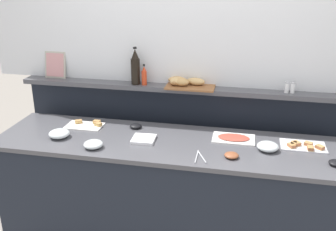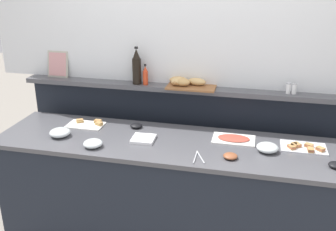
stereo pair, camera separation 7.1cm
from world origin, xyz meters
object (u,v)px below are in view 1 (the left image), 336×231
condiment_bowl_dark (336,163)px  wine_bottle_dark (135,68)px  glass_bowl_large (59,134)px  napkin_stack (144,139)px  cold_cuts_platter (234,138)px  bread_basket (183,82)px  sandwich_platter_side (86,125)px  salt_shaker (287,87)px  condiment_bowl_red (136,126)px  glass_bowl_medium (93,145)px  hot_sauce_bottle (144,76)px  pepper_shaker (293,88)px  sandwich_platter_front (303,146)px  serving_tongs (199,156)px  condiment_bowl_cream (232,155)px  glass_bowl_small (268,147)px  framed_picture (55,65)px

condiment_bowl_dark → wine_bottle_dark: 1.70m
glass_bowl_large → napkin_stack: size_ratio=0.95×
cold_cuts_platter → bread_basket: size_ratio=0.79×
sandwich_platter_side → salt_shaker: 1.65m
condiment_bowl_red → wine_bottle_dark: bearing=103.6°
condiment_bowl_dark → glass_bowl_medium: bearing=-177.3°
hot_sauce_bottle → pepper_shaker: 1.20m
hot_sauce_bottle → wine_bottle_dark: size_ratio=0.56×
napkin_stack → glass_bowl_large: bearing=-173.5°
sandwich_platter_front → hot_sauce_bottle: (-1.28, 0.33, 0.37)m
cold_cuts_platter → serving_tongs: bearing=-122.1°
serving_tongs → condiment_bowl_cream: bearing=10.3°
serving_tongs → cold_cuts_platter: bearing=57.9°
glass_bowl_medium → hot_sauce_bottle: bearing=71.5°
glass_bowl_large → napkin_stack: (0.65, 0.07, -0.02)m
sandwich_platter_front → salt_shaker: 0.50m
sandwich_platter_side → pepper_shaker: size_ratio=3.45×
sandwich_platter_front → glass_bowl_large: bearing=-173.7°
salt_shaker → bread_basket: salt_shaker is taller
condiment_bowl_cream → condiment_bowl_red: size_ratio=1.01×
napkin_stack → serving_tongs: bearing=-22.4°
glass_bowl_small → framed_picture: (-1.86, 0.49, 0.39)m
condiment_bowl_dark → condiment_bowl_cream: bearing=-177.5°
pepper_shaker → bread_basket: size_ratio=0.21×
glass_bowl_small → bread_basket: size_ratio=0.38×
condiment_bowl_dark → hot_sauce_bottle: 1.61m
sandwich_platter_side → framed_picture: 0.66m
condiment_bowl_cream → wine_bottle_dark: wine_bottle_dark is taller
cold_cuts_platter → framed_picture: 1.70m
framed_picture → condiment_bowl_cream: bearing=-22.2°
sandwich_platter_side → glass_bowl_medium: 0.43m
hot_sauce_bottle → serving_tongs: bearing=-48.9°
condiment_bowl_cream → framed_picture: size_ratio=0.43×
sandwich_platter_side → condiment_bowl_dark: bearing=-8.8°
cold_cuts_platter → glass_bowl_medium: glass_bowl_medium is taller
cold_cuts_platter → condiment_bowl_dark: (0.69, -0.28, 0.01)m
hot_sauce_bottle → sandwich_platter_front: bearing=-14.3°
condiment_bowl_dark → bread_basket: 1.32m
glass_bowl_medium → condiment_bowl_red: bearing=64.8°
sandwich_platter_front → sandwich_platter_side: size_ratio=1.07×
glass_bowl_large → glass_bowl_medium: bearing=-20.0°
salt_shaker → wine_bottle_dark: bearing=-179.4°
sandwich_platter_front → condiment_bowl_red: 1.30m
sandwich_platter_side → sandwich_platter_front: bearing=-1.7°
hot_sauce_bottle → napkin_stack: bearing=-76.5°
condiment_bowl_red → bread_basket: (0.35, 0.25, 0.32)m
bread_basket → sandwich_platter_side: bearing=-159.0°
condiment_bowl_red → salt_shaker: (1.18, 0.25, 0.33)m
sandwich_platter_side → pepper_shaker: (1.63, 0.29, 0.34)m
pepper_shaker → condiment_bowl_red: bearing=-168.5°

